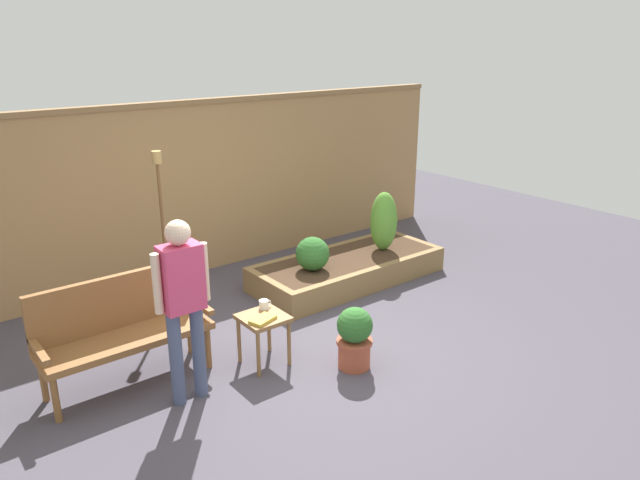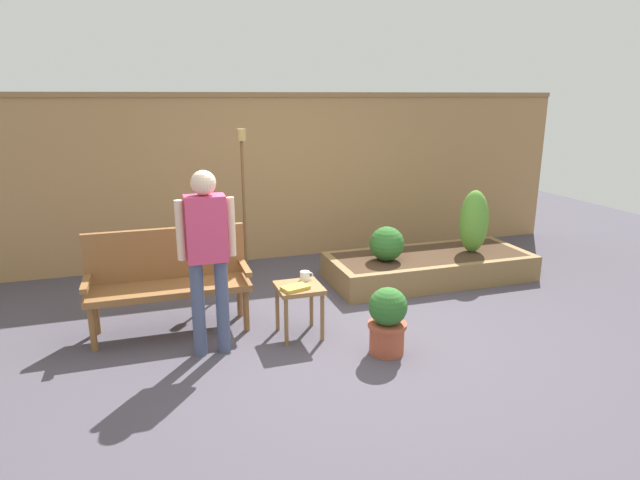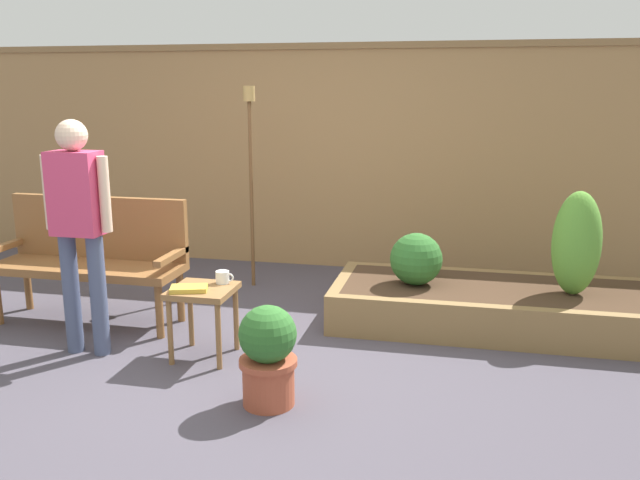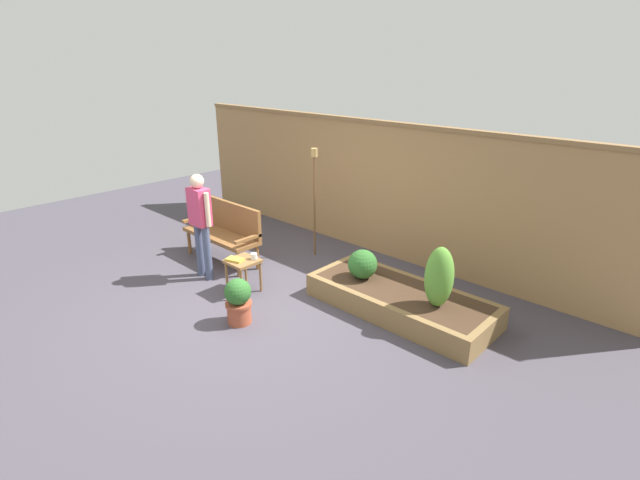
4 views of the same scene
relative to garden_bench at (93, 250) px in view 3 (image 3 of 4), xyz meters
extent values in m
plane|color=#47424C|center=(1.45, -0.65, -0.54)|extent=(14.00, 14.00, 0.00)
cube|color=#A37A4C|center=(1.45, 1.95, 0.51)|extent=(8.40, 0.10, 2.10)
cube|color=olive|center=(1.45, 1.95, 1.59)|extent=(8.40, 0.14, 0.06)
cylinder|color=brown|center=(0.66, 0.08, -0.34)|extent=(0.06, 0.06, 0.40)
cylinder|color=brown|center=(0.66, -0.28, -0.34)|extent=(0.06, 0.06, 0.40)
cylinder|color=brown|center=(-0.66, 0.08, -0.34)|extent=(0.06, 0.06, 0.40)
cube|color=brown|center=(0.00, -0.10, -0.11)|extent=(1.44, 0.48, 0.06)
cube|color=brown|center=(0.00, 0.11, 0.16)|extent=(1.44, 0.06, 0.48)
cube|color=brown|center=(-0.69, -0.10, 0.02)|extent=(0.06, 0.48, 0.04)
cube|color=brown|center=(0.69, -0.10, 0.02)|extent=(0.06, 0.48, 0.04)
cylinder|color=olive|center=(1.27, -0.36, -0.32)|extent=(0.04, 0.04, 0.44)
cylinder|color=olive|center=(1.27, -0.69, -0.32)|extent=(0.04, 0.04, 0.44)
cylinder|color=olive|center=(0.94, -0.36, -0.32)|extent=(0.04, 0.04, 0.44)
cylinder|color=olive|center=(0.94, -0.69, -0.32)|extent=(0.04, 0.04, 0.44)
cube|color=olive|center=(1.10, -0.53, -0.08)|extent=(0.40, 0.40, 0.04)
cylinder|color=white|center=(1.19, -0.40, -0.02)|extent=(0.09, 0.09, 0.08)
torus|color=white|center=(1.24, -0.40, -0.02)|extent=(0.06, 0.01, 0.06)
cube|color=gold|center=(1.04, -0.61, -0.05)|extent=(0.26, 0.20, 0.03)
cylinder|color=#A84C33|center=(1.71, -1.08, -0.43)|extent=(0.29, 0.29, 0.24)
cylinder|color=#A84C33|center=(1.71, -1.08, -0.29)|extent=(0.33, 0.33, 0.04)
sphere|color=#2D6628|center=(1.71, -1.08, -0.12)|extent=(0.33, 0.33, 0.33)
cube|color=olive|center=(3.00, 0.05, -0.39)|extent=(2.40, 0.09, 0.30)
cube|color=olive|center=(3.00, 0.96, -0.39)|extent=(2.40, 0.09, 0.30)
cube|color=olive|center=(1.84, 0.50, -0.39)|extent=(0.09, 0.82, 0.30)
cube|color=#422D1E|center=(3.00, 0.50, -0.39)|extent=(2.22, 0.82, 0.30)
cylinder|color=brown|center=(2.41, 0.45, -0.21)|extent=(0.04, 0.04, 0.06)
sphere|color=#2D6628|center=(2.41, 0.45, -0.05)|extent=(0.39, 0.39, 0.39)
cylinder|color=brown|center=(3.53, 0.45, -0.21)|extent=(0.04, 0.04, 0.06)
ellipsoid|color=#569333|center=(3.53, 0.45, 0.13)|extent=(0.34, 0.34, 0.75)
cylinder|color=brown|center=(0.91, 1.10, 0.27)|extent=(0.03, 0.03, 1.64)
cylinder|color=#AD894C|center=(0.91, 1.10, 1.16)|extent=(0.10, 0.10, 0.13)
cylinder|color=#475170|center=(0.40, -0.62, -0.13)|extent=(0.11, 0.11, 0.82)
cylinder|color=#475170|center=(0.20, -0.62, -0.13)|extent=(0.11, 0.11, 0.82)
cube|color=#D13D66|center=(0.30, -0.62, 0.55)|extent=(0.32, 0.20, 0.54)
cylinder|color=beige|center=(0.50, -0.62, 0.55)|extent=(0.07, 0.07, 0.49)
cylinder|color=beige|center=(0.10, -0.62, 0.55)|extent=(0.07, 0.07, 0.49)
sphere|color=beige|center=(0.30, -0.62, 0.92)|extent=(0.20, 0.20, 0.20)
camera|label=1|loc=(-1.50, -4.68, 2.34)|focal=33.56mm
camera|label=2|loc=(-0.10, -4.85, 1.58)|focal=29.97mm
camera|label=3|loc=(2.74, -4.40, 1.22)|focal=37.19mm
camera|label=4|loc=(5.90, -4.10, 2.51)|focal=26.42mm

